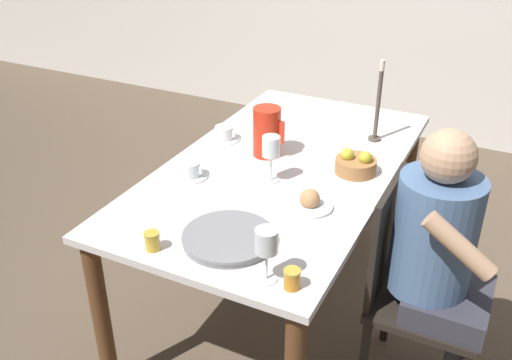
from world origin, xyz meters
The scene contains 15 objects.
ground_plane centered at (0.00, 0.00, 0.00)m, with size 20.00×20.00×0.00m, color brown.
dining_table centered at (0.00, 0.00, 0.67)m, with size 0.94×1.72×0.77m.
chair_person_side centered at (0.65, -0.21, 0.48)m, with size 0.42×0.42×0.91m.
person_seated centered at (0.74, -0.24, 0.69)m, with size 0.39×0.41×1.17m.
red_pitcher centered at (-0.10, 0.06, 0.89)m, with size 0.15×0.13×0.23m.
wine_glass_water centered at (0.02, -0.15, 0.92)m, with size 0.07×0.07×0.20m.
wine_glass_juice centered at (0.28, -0.75, 0.91)m, with size 0.07×0.07×0.19m.
teacup_near_person centered at (-0.30, -0.27, 0.80)m, with size 0.15×0.15×0.07m.
teacup_across centered at (-0.36, 0.12, 0.80)m, with size 0.15×0.15×0.07m.
serving_tray centered at (0.07, -0.62, 0.79)m, with size 0.33×0.33×0.03m.
bread_plate centered at (0.24, -0.28, 0.79)m, with size 0.18×0.18×0.08m.
jam_jar_amber centered at (0.37, -0.75, 0.81)m, with size 0.05×0.05×0.07m.
jam_jar_red centered at (-0.14, -0.78, 0.81)m, with size 0.05×0.05×0.07m.
fruit_bowl centered at (0.31, 0.07, 0.81)m, with size 0.18×0.18×0.11m.
candlestick_tall centered at (0.29, 0.44, 0.93)m, with size 0.06×0.06×0.39m.
Camera 1 is at (0.89, -2.06, 1.92)m, focal length 40.00 mm.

